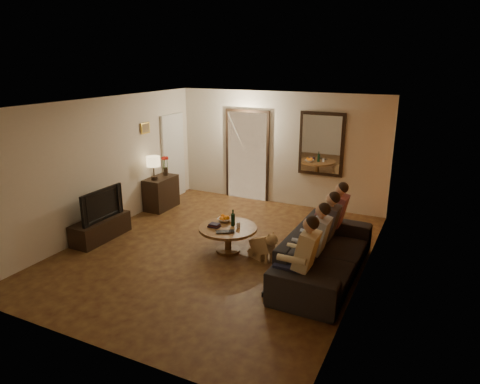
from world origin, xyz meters
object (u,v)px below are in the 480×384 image
at_px(tv, 98,204).
at_px(laptop, 226,233).
at_px(person_d, 334,220).
at_px(dog, 262,244).
at_px(tv_stand, 101,229).
at_px(person_b, 314,246).
at_px(wine_bottle, 233,217).
at_px(bowl, 225,220).
at_px(dresser, 161,193).
at_px(coffee_table, 228,239).
at_px(sofa, 325,254).
at_px(table_lamp, 154,168).
at_px(person_c, 325,232).
at_px(person_a, 302,263).

height_order(tv, laptop, tv).
relative_size(person_d, dog, 2.14).
relative_size(tv_stand, tv, 1.18).
xyz_separation_m(tv_stand, dog, (3.12, 0.51, 0.08)).
bearing_deg(person_b, wine_bottle, 161.22).
height_order(tv_stand, bowl, bowl).
xyz_separation_m(person_b, bowl, (-1.87, 0.68, -0.12)).
height_order(dresser, laptop, dresser).
relative_size(coffee_table, laptop, 3.13).
relative_size(sofa, wine_bottle, 8.26).
distance_m(bowl, laptop, 0.57).
bearing_deg(bowl, sofa, -10.84).
bearing_deg(table_lamp, tv, -90.00).
height_order(person_b, coffee_table, person_b).
xyz_separation_m(person_c, coffee_table, (-1.69, -0.14, -0.38)).
relative_size(dog, wine_bottle, 1.81).
height_order(tv_stand, sofa, sofa).
xyz_separation_m(person_b, dog, (-1.00, 0.38, -0.32)).
distance_m(wine_bottle, laptop, 0.41).
height_order(person_a, person_b, same).
relative_size(dresser, tv, 0.80).
distance_m(tv, person_d, 4.32).
xyz_separation_m(table_lamp, person_d, (4.11, -0.41, -0.40)).
distance_m(dresser, person_c, 4.30).
xyz_separation_m(dresser, table_lamp, (0.00, -0.22, 0.63)).
bearing_deg(wine_bottle, sofa, -8.41).
xyz_separation_m(bowl, laptop, (0.28, -0.50, -0.02)).
height_order(person_a, bowl, person_a).
height_order(sofa, dog, sofa).
distance_m(tv_stand, coffee_table, 2.49).
xyz_separation_m(dresser, coffee_table, (2.42, -1.37, -0.14)).
xyz_separation_m(tv_stand, person_c, (4.11, 0.72, 0.40)).
bearing_deg(bowl, laptop, -60.75).
xyz_separation_m(person_b, person_d, (0.00, 1.20, 0.00)).
relative_size(table_lamp, tv, 0.53).
height_order(dog, wine_bottle, wine_bottle).
bearing_deg(tv_stand, tv, -90.00).
bearing_deg(person_c, sofa, -71.57).
bearing_deg(table_lamp, bowl, -22.56).
bearing_deg(tv, person_d, -72.17).
height_order(tv, coffee_table, tv).
height_order(person_c, laptop, person_c).
xyz_separation_m(dresser, person_d, (4.11, -0.63, 0.24)).
relative_size(dresser, coffee_table, 0.79).
height_order(dresser, person_a, person_a).
xyz_separation_m(table_lamp, laptop, (2.52, -1.43, -0.54)).
height_order(dresser, wine_bottle, wine_bottle).
bearing_deg(tv, person_c, -80.04).
bearing_deg(bowl, person_a, -34.36).
xyz_separation_m(dresser, person_b, (4.11, -1.83, 0.24)).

